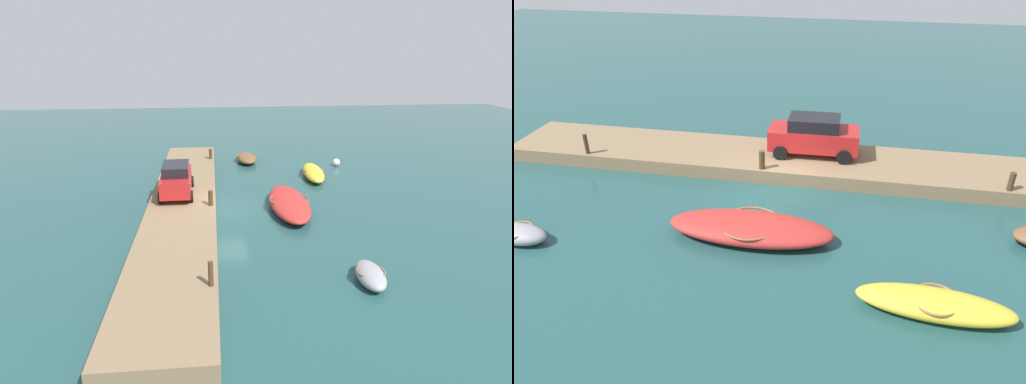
# 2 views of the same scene
# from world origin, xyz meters

# --- Properties ---
(ground_plane) EXTENTS (84.00, 84.00, 0.00)m
(ground_plane) POSITION_xyz_m (0.00, 0.00, 0.00)
(ground_plane) COLOR #234C4C
(dock_platform) EXTENTS (25.99, 3.58, 0.61)m
(dock_platform) POSITION_xyz_m (0.00, -2.25, 0.31)
(dock_platform) COLOR #846B4C
(dock_platform) RESTS_ON ground_plane
(motorboat_red) EXTENTS (5.90, 2.18, 0.80)m
(motorboat_red) POSITION_xyz_m (0.39, 3.56, 0.41)
(motorboat_red) COLOR #B72D28
(motorboat_red) RESTS_ON ground_plane
(dinghy_grey) EXTENTS (2.28, 1.18, 0.62)m
(dinghy_grey) POSITION_xyz_m (8.30, 5.33, 0.32)
(dinghy_grey) COLOR #939399
(dinghy_grey) RESTS_ON ground_plane
(rowboat_yellow) EXTENTS (4.52, 1.62, 0.69)m
(rowboat_yellow) POSITION_xyz_m (-5.58, 6.27, 0.35)
(rowboat_yellow) COLOR gold
(rowboat_yellow) RESTS_ON ground_plane
(mooring_post_west) EXTENTS (0.23, 0.23, 0.75)m
(mooring_post_west) POSITION_xyz_m (-9.06, -0.71, 0.99)
(mooring_post_west) COLOR #47331E
(mooring_post_west) RESTS_ON dock_platform
(mooring_post_mid_west) EXTENTS (0.25, 0.25, 0.82)m
(mooring_post_mid_west) POSITION_xyz_m (0.86, -0.71, 1.02)
(mooring_post_mid_west) COLOR #47331E
(mooring_post_mid_west) RESTS_ON dock_platform
(mooring_post_mid_east) EXTENTS (0.18, 0.18, 0.93)m
(mooring_post_mid_east) POSITION_xyz_m (8.96, -0.71, 1.08)
(mooring_post_mid_east) COLOR #47331E
(mooring_post_mid_east) RESTS_ON dock_platform
(parked_car) EXTENTS (4.00, 1.92, 1.77)m
(parked_car) POSITION_xyz_m (-1.11, -2.61, 1.52)
(parked_car) COLOR #B21E1E
(parked_car) RESTS_ON dock_platform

